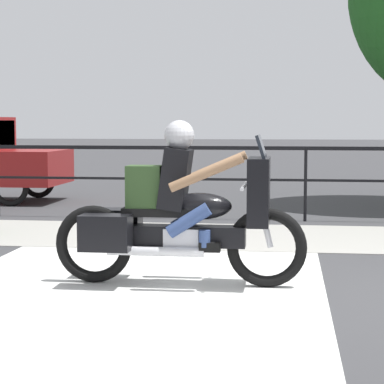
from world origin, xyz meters
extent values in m
plane|color=#38383A|center=(0.00, 0.00, 0.00)|extent=(120.00, 120.00, 0.00)
cube|color=#99968E|center=(0.00, 3.40, 0.01)|extent=(44.00, 2.40, 0.01)
cube|color=silver|center=(-1.76, -0.20, 0.00)|extent=(3.70, 6.00, 0.01)
cube|color=black|center=(0.00, 5.14, 1.16)|extent=(36.00, 0.04, 0.06)
cube|color=black|center=(0.00, 5.14, 0.66)|extent=(36.00, 0.03, 0.04)
cylinder|color=black|center=(0.00, 5.14, 0.60)|extent=(0.05, 0.05, 1.19)
torus|color=black|center=(-0.47, 0.27, 0.38)|extent=(0.77, 0.11, 0.77)
torus|color=black|center=(-2.17, 0.27, 0.38)|extent=(0.77, 0.11, 0.77)
cube|color=black|center=(-1.32, 0.27, 0.48)|extent=(1.29, 0.22, 0.20)
cube|color=silver|center=(-1.28, 0.27, 0.43)|extent=(0.34, 0.26, 0.26)
ellipsoid|color=black|center=(-1.12, 0.27, 0.77)|extent=(0.62, 0.30, 0.26)
cube|color=black|center=(-1.49, 0.27, 0.71)|extent=(0.75, 0.28, 0.08)
cube|color=black|center=(-0.55, 0.27, 0.92)|extent=(0.20, 0.59, 0.64)
cube|color=#1E232B|center=(-0.53, 0.27, 1.34)|extent=(0.10, 0.51, 0.24)
cylinder|color=silver|center=(-0.69, 0.27, 0.97)|extent=(0.04, 0.70, 0.04)
cylinder|color=silver|center=(-1.52, 0.11, 0.35)|extent=(0.93, 0.09, 0.09)
cube|color=black|center=(-1.99, 0.03, 0.54)|extent=(0.48, 0.28, 0.34)
cube|color=black|center=(-1.99, 0.51, 0.54)|extent=(0.48, 0.28, 0.34)
cylinder|color=silver|center=(-0.50, 0.27, 0.65)|extent=(0.19, 0.06, 0.54)
cube|color=black|center=(-1.35, 0.27, 1.04)|extent=(0.32, 0.36, 0.61)
sphere|color=#8C6647|center=(-1.31, 0.27, 1.43)|extent=(0.23, 0.23, 0.23)
sphere|color=#B7B7BC|center=(-1.31, 0.27, 1.45)|extent=(0.29, 0.29, 0.29)
cylinder|color=#33477A|center=(-1.20, 0.12, 0.65)|extent=(0.44, 0.13, 0.34)
cylinder|color=#33477A|center=(-1.05, 0.12, 0.48)|extent=(0.11, 0.11, 0.16)
cube|color=black|center=(-1.00, 0.12, 0.40)|extent=(0.20, 0.10, 0.09)
cylinder|color=#33477A|center=(-1.20, 0.42, 0.65)|extent=(0.44, 0.13, 0.34)
cylinder|color=#33477A|center=(-1.05, 0.42, 0.48)|extent=(0.11, 0.11, 0.16)
cube|color=black|center=(-1.00, 0.42, 0.40)|extent=(0.20, 0.10, 0.09)
cylinder|color=#8C6647|center=(-1.02, -0.03, 1.12)|extent=(0.70, 0.09, 0.37)
cylinder|color=#8C6647|center=(-1.02, 0.57, 1.12)|extent=(0.70, 0.09, 0.37)
cube|color=#2D4723|center=(-1.65, 0.27, 0.95)|extent=(0.34, 0.26, 0.42)
cube|color=#19232D|center=(-5.89, 7.34, 1.35)|extent=(0.04, 1.34, 0.52)
torus|color=black|center=(-5.43, 6.56, 0.36)|extent=(0.72, 0.11, 0.72)
torus|color=black|center=(-5.43, 8.13, 0.36)|extent=(0.72, 0.11, 0.72)
camera|label=1|loc=(-0.28, -6.82, 1.59)|focal=70.00mm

